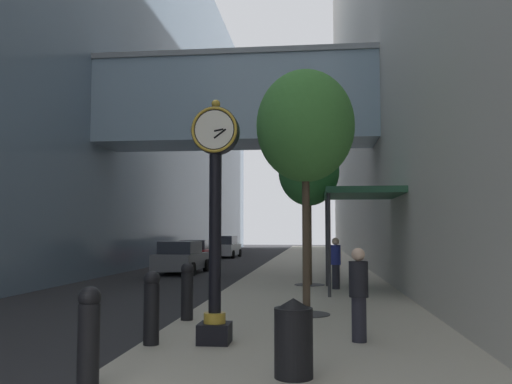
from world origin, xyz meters
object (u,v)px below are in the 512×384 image
Objects in this scene: bollard_third at (187,290)px; trash_bin at (294,337)px; bollard_second at (152,306)px; street_tree_near at (305,127)px; car_silver_mid at (226,247)px; car_grey_far at (181,258)px; street_clock at (215,208)px; street_tree_mid_near at (309,172)px; bollard_nearest at (89,334)px; car_red_near at (196,252)px; pedestrian_by_clock at (359,292)px; pedestrian_walking at (336,262)px.

trash_bin is (2.52, -4.43, -0.12)m from bollard_third.
street_tree_near is at bearing 54.74° from bollard_second.
bollard_second is 2.60m from bollard_third.
car_grey_far is (0.51, -16.60, -0.06)m from car_silver_mid.
street_clock is at bearing 125.43° from trash_bin.
street_tree_mid_near is at bearing 90.00° from street_tree_near.
bollard_nearest is 27.87m from car_red_near.
car_red_near is (-8.38, 24.22, -0.25)m from pedestrian_by_clock.
street_tree_near is (2.61, 3.69, 3.80)m from bollard_second.
trash_bin is (-0.08, -5.52, -3.92)m from street_tree_near.
pedestrian_by_clock is (0.07, -8.80, -0.05)m from pedestrian_walking.
bollard_third is (0.00, 2.60, 0.00)m from bollard_second.
trash_bin is (1.46, -2.05, -1.83)m from street_clock.
car_silver_mid is (-6.89, 35.72, 0.16)m from trash_bin.
pedestrian_by_clock is 0.39× the size of car_grey_far.
street_clock is at bearing 11.86° from bollard_second.
car_silver_mid reaches higher than car_red_near.
car_red_near is at bearing 105.34° from trash_bin.
car_red_near is (-4.79, 22.25, -0.04)m from bollard_third.
street_tree_mid_near is at bearing 95.51° from pedestrian_by_clock.
pedestrian_by_clock is 0.37× the size of car_silver_mid.
pedestrian_walking reaches higher than pedestrian_by_clock.
car_red_near is at bearing 117.68° from street_tree_mid_near.
trash_bin is 11.31m from pedestrian_walking.
bollard_second is at bearing -90.00° from bollard_third.
bollard_third is at bearing -117.22° from pedestrian_walking.
pedestrian_walking is at bearing 75.11° from street_clock.
pedestrian_walking is 25.70m from car_silver_mid.
car_grey_far is (-6.38, 19.12, 0.11)m from trash_bin.
pedestrian_by_clock is (3.58, 0.63, 0.21)m from bollard_second.
car_grey_far reaches higher than bollard_second.
pedestrian_by_clock is at bearing -89.54° from pedestrian_walking.
bollard_third is 4.73m from street_tree_near.
street_tree_near is 1.37× the size of car_grey_far.
street_tree_mid_near is at bearing 78.94° from bollard_nearest.
trash_bin is at bearing -79.08° from car_silver_mid.
street_clock is 2.48× the size of pedestrian_walking.
bollard_third is (-1.06, 2.38, -1.70)m from street_clock.
pedestrian_by_clock is (0.98, -10.11, -3.29)m from street_tree_mid_near.
street_clock is 9.64m from pedestrian_walking.
street_tree_mid_near reaches higher than car_red_near.
bollard_nearest is 7.80m from street_tree_near.
trash_bin is at bearing 17.12° from bollard_nearest.
bollard_third is at bearing -82.06° from car_silver_mid.
car_red_near is (-7.32, 26.68, 0.08)m from trash_bin.
street_tree_mid_near is at bearing 89.61° from trash_bin.
street_tree_near is (2.61, 6.29, 3.80)m from bollard_nearest.
pedestrian_walking is at bearing -46.87° from car_grey_far.
bollard_third is 31.60m from car_silver_mid.
bollard_second is 10.07m from pedestrian_walking.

